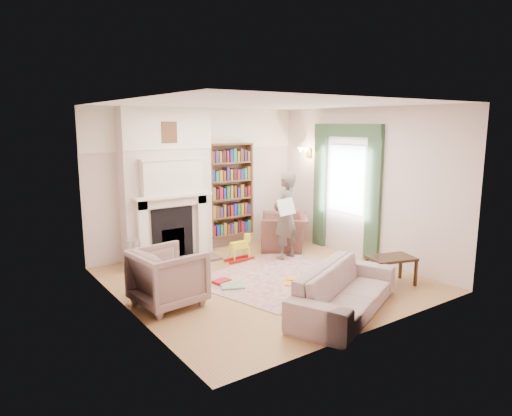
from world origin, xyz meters
TOP-DOWN VIEW (x-y plane):
  - floor at (0.00, 0.00)m, footprint 4.50×4.50m
  - ceiling at (0.00, 0.00)m, footprint 4.50×4.50m
  - wall_back at (0.00, 2.25)m, footprint 4.50×0.00m
  - wall_front at (0.00, -2.25)m, footprint 4.50×0.00m
  - wall_left at (-2.25, 0.00)m, footprint 0.00×4.50m
  - wall_right at (2.25, 0.00)m, footprint 0.00×4.50m
  - fireplace at (-0.75, 2.05)m, footprint 1.70×0.58m
  - bookcase at (0.65, 2.12)m, footprint 1.00×0.24m
  - window at (2.23, 0.40)m, footprint 0.02×0.90m
  - curtain_left at (2.20, -0.30)m, footprint 0.07×0.32m
  - curtain_right at (2.20, 1.10)m, footprint 0.07×0.32m
  - pelmet at (2.19, 0.40)m, footprint 0.09×1.70m
  - wall_sconce at (2.03, 1.50)m, footprint 0.20×0.24m
  - rug at (0.26, -0.02)m, footprint 2.89×2.49m
  - armchair_reading at (1.46, 1.34)m, footprint 1.36×1.38m
  - armchair_left at (-1.72, -0.07)m, footprint 0.99×0.96m
  - sofa at (0.12, -1.66)m, footprint 2.26×1.62m
  - man_reading at (1.01, 0.74)m, footprint 0.67×0.51m
  - newspaper at (0.86, 0.54)m, footprint 0.45×0.22m
  - coffee_table at (1.50, -1.32)m, footprint 0.80×0.63m
  - paraffin_heater at (-1.59, 1.66)m, footprint 0.31×0.31m
  - rocking_horse at (0.21, 1.10)m, footprint 0.56×0.25m
  - board_game at (-0.62, 0.01)m, footprint 0.46×0.46m
  - game_box_lid at (-0.68, 0.24)m, footprint 0.30×0.23m
  - comic_annuals at (0.26, -0.35)m, footprint 0.44×0.43m

SIDE VIEW (x-z plane):
  - floor at x=0.00m, z-range 0.00..0.00m
  - rug at x=0.26m, z-range 0.00..0.01m
  - comic_annuals at x=0.26m, z-range 0.01..0.03m
  - board_game at x=-0.62m, z-range 0.01..0.04m
  - game_box_lid at x=-0.68m, z-range 0.01..0.06m
  - coffee_table at x=1.50m, z-range 0.00..0.45m
  - rocking_horse at x=0.21m, z-range 0.00..0.49m
  - paraffin_heater at x=-1.59m, z-range 0.00..0.55m
  - sofa at x=0.12m, z-range 0.00..0.61m
  - armchair_reading at x=1.46m, z-range 0.00..0.68m
  - armchair_left at x=-1.72m, z-range 0.00..0.81m
  - man_reading at x=1.01m, z-range 0.00..1.64m
  - newspaper at x=0.86m, z-range 0.89..1.18m
  - bookcase at x=0.65m, z-range 0.25..2.10m
  - curtain_left at x=2.20m, z-range 0.00..2.40m
  - curtain_right at x=2.20m, z-range 0.00..2.40m
  - fireplace at x=-0.75m, z-range -0.01..2.79m
  - wall_back at x=0.00m, z-range -0.85..3.65m
  - wall_front at x=0.00m, z-range -0.85..3.65m
  - wall_left at x=-2.25m, z-range -0.85..3.65m
  - wall_right at x=2.25m, z-range -0.85..3.65m
  - window at x=2.23m, z-range 0.80..2.10m
  - wall_sconce at x=2.03m, z-range 1.78..2.02m
  - pelmet at x=2.19m, z-range 2.26..2.50m
  - ceiling at x=0.00m, z-range 2.80..2.80m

